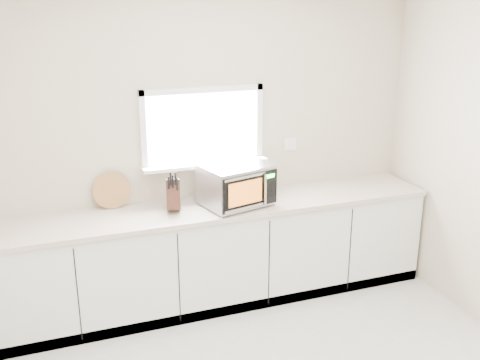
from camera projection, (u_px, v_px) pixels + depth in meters
name	position (u px, v px, depth m)	size (l,w,h in m)	color
back_wall	(203.00, 147.00, 4.96)	(4.00, 0.17, 2.70)	beige
cabinets	(214.00, 256.00, 4.98)	(3.92, 0.60, 0.88)	silver
countertop	(214.00, 208.00, 4.83)	(3.92, 0.64, 0.04)	beige
microwave	(236.00, 184.00, 4.78)	(0.64, 0.56, 0.36)	black
knife_block	(173.00, 194.00, 4.67)	(0.17, 0.26, 0.35)	#462619
cutting_board	(112.00, 190.00, 4.73)	(0.31, 0.31, 0.02)	#AE7443
coffee_grinder	(222.00, 192.00, 4.84)	(0.14, 0.14, 0.21)	#B0B3B8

